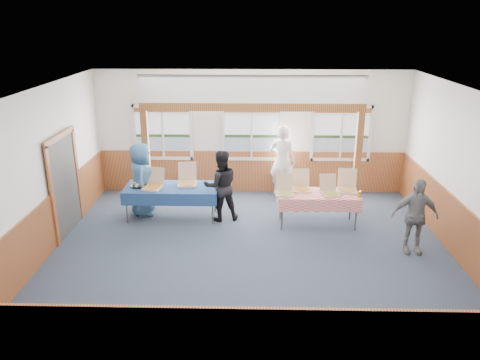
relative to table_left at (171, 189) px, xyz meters
The scene contains 31 objects.
floor 2.58m from the table_left, 42.60° to the right, with size 8.00×8.00×0.00m, color #2A3144.
ceiling 3.52m from the table_left, 42.60° to the right, with size 8.00×8.00×0.00m, color white.
wall_back 2.73m from the table_left, 44.87° to the left, with size 8.00×8.00×0.00m, color silver.
wall_front 5.57m from the table_left, 70.57° to the right, with size 8.00×8.00×0.00m, color silver.
wall_left 2.89m from the table_left, 142.28° to the right, with size 8.00×8.00×0.00m, color silver.
wall_right 6.13m from the table_left, 16.09° to the right, with size 8.00×8.00×0.00m, color silver.
wainscot_back 2.57m from the table_left, 44.48° to the left, with size 7.98×0.05×1.10m, color brown.
wainscot_front 5.47m from the table_left, 70.48° to the right, with size 7.98×0.05×1.10m, color brown.
wainscot_left 2.73m from the table_left, 141.95° to the right, with size 0.05×6.98×1.10m, color brown.
wainscot_right 6.04m from the table_left, 16.15° to the right, with size 0.05×6.98×1.10m, color brown.
cased_opening 2.30m from the table_left, 159.90° to the right, with size 0.06×1.30×2.10m, color #383838.
window_left 2.08m from the table_left, 104.89° to the left, with size 1.56×0.10×1.46m.
window_mid 2.73m from the table_left, 44.19° to the left, with size 1.56×0.10×1.46m.
window_right 4.60m from the table_left, 23.29° to the left, with size 1.56×0.10×1.46m.
post_left 1.04m from the table_left, 137.34° to the left, with size 0.15×0.15×2.40m, color #542F12.
post_right 4.40m from the table_left, ahead, with size 0.15×0.15×2.40m, color #542F12.
cross_beam 2.63m from the table_left, 18.73° to the left, with size 5.15×0.18×0.18m, color #542F12.
table_left is the anchor object (origin of this frame).
table_right 3.32m from the table_left, ahead, with size 1.89×1.08×0.76m.
pizza_box_a 0.42m from the table_left, 164.48° to the right, with size 0.48×0.55×0.43m.
pizza_box_b 0.40m from the table_left, 25.31° to the left, with size 0.48×0.56×0.47m.
pizza_box_c 2.59m from the table_left, ahead, with size 0.39×0.47×0.41m.
pizza_box_d 2.96m from the table_left, ahead, with size 0.42×0.50×0.43m.
pizza_box_e 3.57m from the table_left, ahead, with size 0.44×0.51×0.41m.
pizza_box_f 3.97m from the table_left, ahead, with size 0.48×0.56×0.45m.
veggie_tray 0.75m from the table_left, behind, with size 0.38×0.38×0.09m.
drink_glass 4.19m from the table_left, ahead, with size 0.07×0.07×0.15m, color #A86B1C.
woman_white 2.98m from the table_left, 28.52° to the left, with size 0.69×0.45×1.89m, color silver.
woman_black 1.15m from the table_left, ahead, with size 0.80×0.62×1.64m, color black.
man_blue 0.77m from the table_left, 164.54° to the left, with size 0.84×0.55×1.73m, color #38638D.
person_grey 5.25m from the table_left, 17.29° to the right, with size 0.90×0.37×1.53m, color slate.
Camera 1 is at (-0.01, -8.30, 4.43)m, focal length 35.00 mm.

